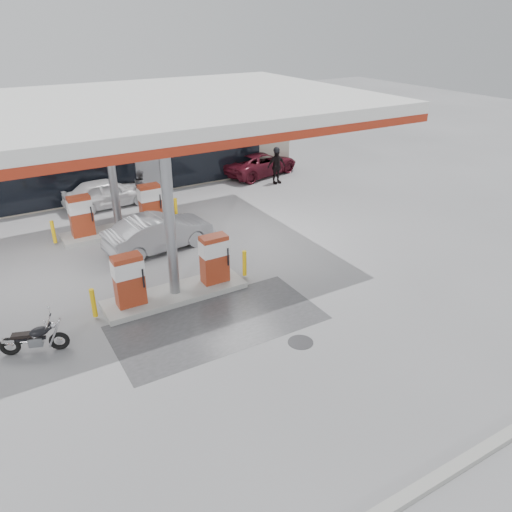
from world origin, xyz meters
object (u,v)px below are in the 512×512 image
at_px(sedan_white, 107,193).
at_px(parked_car_right, 260,163).
at_px(pump_island_near, 174,277).
at_px(hatchback_silver, 159,232).
at_px(attendant, 141,187).
at_px(biker_walking, 276,166).
at_px(parked_motorcycle, 35,339).
at_px(pump_island_far, 118,216).

bearing_deg(sedan_white, parked_car_right, -87.94).
relative_size(pump_island_near, hatchback_silver, 1.26).
height_order(sedan_white, parked_car_right, sedan_white).
distance_m(attendant, parked_car_right, 7.22).
distance_m(sedan_white, parked_car_right, 8.67).
height_order(sedan_white, hatchback_silver, hatchback_silver).
xyz_separation_m(parked_car_right, biker_walking, (-0.08, -1.80, 0.27)).
xyz_separation_m(parked_motorcycle, hatchback_silver, (5.10, 4.41, 0.27)).
distance_m(hatchback_silver, biker_walking, 9.35).
xyz_separation_m(pump_island_near, pump_island_far, (0.00, 6.00, 0.00)).
bearing_deg(pump_island_near, parked_motorcycle, -169.17).
bearing_deg(pump_island_far, biker_walking, 13.74).
bearing_deg(pump_island_near, sedan_white, 87.26).
distance_m(attendant, hatchback_silver, 5.31).
xyz_separation_m(pump_island_far, parked_car_right, (9.08, 4.00, -0.08)).
distance_m(pump_island_far, biker_walking, 9.27).
bearing_deg(sedan_white, biker_walking, -99.90).
distance_m(pump_island_near, attendant, 9.02).
relative_size(sedan_white, parked_car_right, 0.86).
height_order(pump_island_far, biker_walking, biker_walking).
bearing_deg(attendant, hatchback_silver, 164.73).
bearing_deg(attendant, sedan_white, 71.76).
bearing_deg(parked_car_right, sedan_white, 81.30).
height_order(parked_motorcycle, sedan_white, sedan_white).
bearing_deg(parked_car_right, pump_island_far, 99.79).
xyz_separation_m(attendant, biker_walking, (7.04, -0.60, 0.11)).
bearing_deg(attendant, biker_walking, -98.32).
bearing_deg(biker_walking, pump_island_far, -168.61).
height_order(pump_island_far, hatchback_silver, pump_island_far).
xyz_separation_m(pump_island_near, hatchback_silver, (0.87, 3.60, -0.04)).
relative_size(parked_motorcycle, biker_walking, 0.94).
height_order(attendant, hatchback_silver, attendant).
xyz_separation_m(pump_island_near, sedan_white, (0.44, 9.20, -0.05)).
height_order(parked_motorcycle, biker_walking, biker_walking).
distance_m(parked_motorcycle, attendant, 11.44).
bearing_deg(parked_motorcycle, pump_island_near, 29.86).
bearing_deg(hatchback_silver, sedan_white, -2.32).
distance_m(sedan_white, biker_walking, 8.62).
height_order(pump_island_far, parked_motorcycle, pump_island_far).
relative_size(attendant, hatchback_silver, 0.39).
height_order(parked_motorcycle, attendant, attendant).
bearing_deg(parked_car_right, parked_motorcycle, 115.10).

